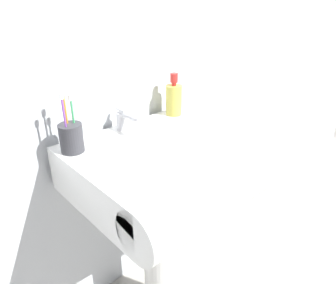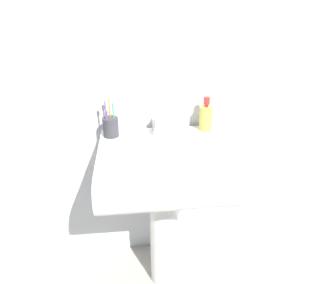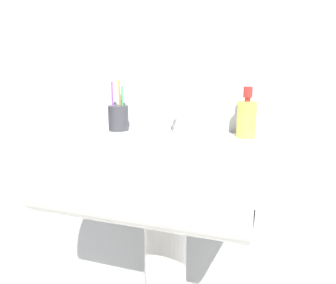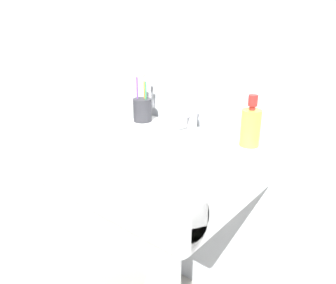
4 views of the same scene
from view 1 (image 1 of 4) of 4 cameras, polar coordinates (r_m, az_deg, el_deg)
The scene contains 6 objects.
wall_back at distance 1.30m, azimuth -10.64°, elevation 18.25°, with size 5.00×0.05×2.40m, color silver.
sink_pedestal at distance 1.47m, azimuth -1.17°, elevation -18.47°, with size 0.15×0.15×0.68m, color white.
sink_basin at distance 1.17m, azimuth 0.67°, elevation -5.12°, with size 0.62×0.58×0.17m.
faucet at distance 1.28m, azimuth -7.65°, elevation 3.93°, with size 0.04×0.14×0.08m.
toothbrush_cup at distance 1.15m, azimuth -16.49°, elevation 0.82°, with size 0.08×0.08×0.22m.
soap_bottle at distance 1.43m, azimuth 1.03°, elevation 7.54°, with size 0.07×0.07×0.18m.
Camera 1 is at (-0.69, -0.79, 1.36)m, focal length 35.00 mm.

